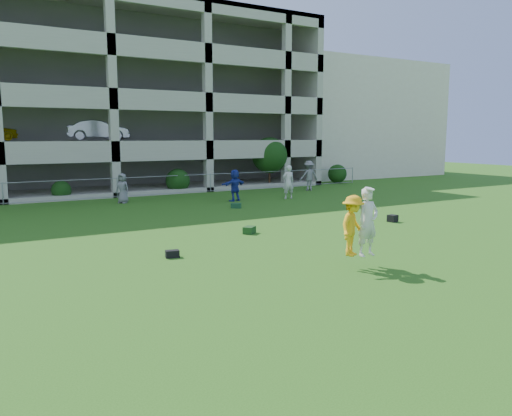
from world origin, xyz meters
TOP-DOWN VIEW (x-y plane):
  - ground at (0.00, 0.00)m, footprint 100.00×100.00m
  - stucco_building at (23.00, 28.00)m, footprint 16.00×14.00m
  - bystander_c at (-0.37, 16.57)m, footprint 0.88×0.93m
  - bystander_d at (5.25, 14.25)m, footprint 1.71×0.91m
  - bystander_e at (8.35, 13.55)m, footprint 0.76×0.56m
  - bystander_f at (12.04, 16.55)m, footprint 1.39×0.96m
  - bag_black_b at (-2.51, 3.71)m, footprint 0.44×0.33m
  - bag_green_c at (1.32, 5.75)m, footprint 0.61×0.59m
  - crate_d at (7.77, 4.85)m, footprint 0.40×0.40m
  - bag_green_g at (3.99, 11.78)m, footprint 0.58×0.53m
  - frisbee_contest at (1.43, -0.00)m, footprint 1.49×1.02m
  - parking_garage at (-0.01, 27.70)m, footprint 30.00×14.00m
  - fence at (0.00, 19.00)m, footprint 36.06×0.06m
  - shrub_row at (4.59, 19.70)m, footprint 34.38×2.52m

SIDE VIEW (x-z plane):
  - ground at x=0.00m, z-range 0.00..0.00m
  - bag_black_b at x=-2.51m, z-range 0.00..0.22m
  - bag_green_g at x=3.99m, z-range 0.00..0.25m
  - bag_green_c at x=1.32m, z-range 0.00..0.26m
  - crate_d at x=7.77m, z-range 0.00..0.30m
  - fence at x=0.00m, z-range 0.01..1.21m
  - bystander_c at x=-0.37m, z-range 0.00..1.60m
  - bystander_d at x=5.25m, z-range 0.00..1.76m
  - bystander_e at x=8.35m, z-range 0.00..1.93m
  - bystander_f at x=12.04m, z-range 0.00..1.97m
  - frisbee_contest at x=1.43m, z-range 0.25..2.18m
  - shrub_row at x=4.59m, z-range -0.24..3.26m
  - stucco_building at x=23.00m, z-range 0.00..10.00m
  - parking_garage at x=-0.01m, z-range 0.01..12.01m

